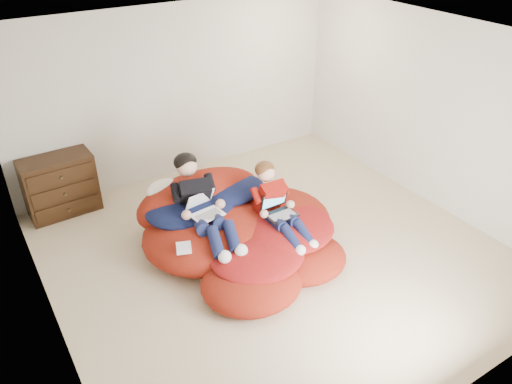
% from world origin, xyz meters
% --- Properties ---
extents(room_shell, '(5.10, 5.10, 2.77)m').
position_xyz_m(room_shell, '(0.00, 0.00, 0.22)').
color(room_shell, '#C7B28E').
rests_on(room_shell, ground).
extents(dresser, '(0.92, 0.53, 0.81)m').
position_xyz_m(dresser, '(-1.90, 2.26, 0.41)').
color(dresser, '#321E0D').
rests_on(dresser, ground).
extents(beanbag_pile, '(2.37, 2.31, 0.85)m').
position_xyz_m(beanbag_pile, '(-0.31, 0.33, 0.26)').
color(beanbag_pile, maroon).
rests_on(beanbag_pile, ground).
extents(cream_pillow, '(0.44, 0.28, 0.28)m').
position_xyz_m(cream_pillow, '(-0.91, 1.06, 0.62)').
color(cream_pillow, white).
rests_on(cream_pillow, beanbag_pile).
extents(older_boy, '(0.46, 1.29, 0.81)m').
position_xyz_m(older_boy, '(-0.69, 0.52, 0.71)').
color(older_boy, black).
rests_on(older_boy, beanbag_pile).
extents(younger_boy, '(0.33, 1.04, 0.75)m').
position_xyz_m(younger_boy, '(0.08, 0.10, 0.64)').
color(younger_boy, '#A1170E').
rests_on(younger_boy, beanbag_pile).
extents(laptop_white, '(0.37, 0.39, 0.23)m').
position_xyz_m(laptop_white, '(-0.69, 0.42, 0.64)').
color(laptop_white, white).
rests_on(laptop_white, older_boy).
extents(laptop_black, '(0.36, 0.32, 0.26)m').
position_xyz_m(laptop_black, '(0.08, 0.05, 0.57)').
color(laptop_black, black).
rests_on(laptop_black, younger_boy).
extents(power_adapter, '(0.21, 0.21, 0.06)m').
position_xyz_m(power_adapter, '(-1.10, 0.14, 0.42)').
color(power_adapter, white).
rests_on(power_adapter, beanbag_pile).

